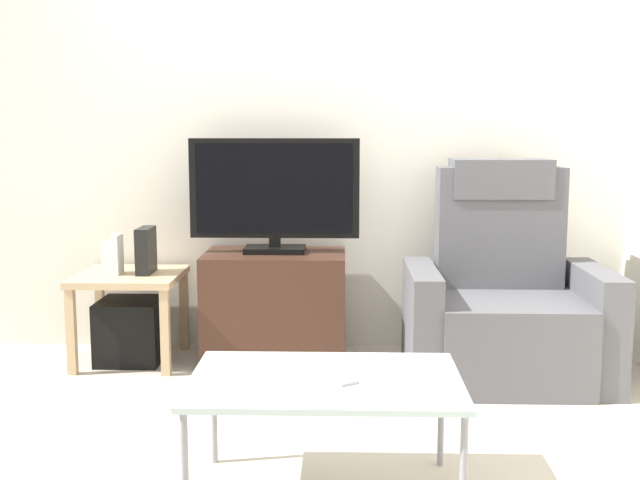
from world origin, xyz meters
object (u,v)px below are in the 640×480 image
Objects in this scene: television at (274,193)px; game_console at (146,250)px; side_table at (130,287)px; tv_stand at (275,306)px; recliner_armchair at (505,303)px; subwoofer_box at (131,331)px; book_leftmost at (109,258)px; coffee_table at (325,385)px; book_middle at (117,254)px; cell_phone at (337,378)px.

game_console is (-0.68, -0.06, -0.30)m from television.
side_table is 0.22m from game_console.
recliner_armchair reaches higher than tv_stand.
side_table is 1.62× the size of subwoofer_box.
game_console is (0.19, 0.03, 0.04)m from book_leftmost.
television is at bearing 90.00° from tv_stand.
book_leftmost is 1.93m from coffee_table.
tv_stand is at bearing 3.65° from side_table.
book_leftmost is (-0.10, -0.02, 0.16)m from side_table.
side_table is at bearing 163.48° from recliner_armchair.
subwoofer_box is at bearing 11.31° from book_leftmost.
television is 0.93m from book_leftmost.
side_table is at bearing 124.84° from coffee_table.
book_middle is 1.94m from cell_phone.
recliner_armchair is at bearing -12.30° from television.
side_table is at bearing -174.95° from television.
tv_stand is at bearing 3.65° from subwoofer_box.
subwoofer_box is 0.42m from book_middle.
television is (0.00, 0.02, 0.61)m from tv_stand.
game_console is 1.85m from coffee_table.
tv_stand is 1.20m from recliner_armchair.
subwoofer_box is (0.00, 0.00, -0.23)m from side_table.
side_table is 3.60× the size of cell_phone.
coffee_table is at bearing -79.25° from television.
book_middle is at bearing -175.21° from tv_stand.
tv_stand is 2.24× the size of subwoofer_box.
side_table is (-0.77, -0.07, -0.50)m from television.
tv_stand is 1.62m from coffee_table.
recliner_armchair is 1.61m from coffee_table.
coffee_table is at bearing -53.46° from book_middle.
television reaches higher than tv_stand.
side_table is 3.24× the size of book_leftmost.
tv_stand is 1.65m from cell_phone.
recliner_armchair is 1.20× the size of coffee_table.
television is 1.06m from subwoofer_box.
television is 1.71m from coffee_table.
recliner_armchair is 1.60m from cell_phone.
book_middle reaches higher than tv_stand.
book_leftmost is 1.96m from cell_phone.
tv_stand reaches higher than subwoofer_box.
cell_phone is at bearing -23.56° from coffee_table.
book_leftmost is at bearing 164.31° from recliner_armchair.
book_leftmost reaches higher than cell_phone.
television is 5.36× the size of book_leftmost.
book_middle is (-0.05, -0.02, 0.18)m from side_table.
coffee_table is (0.31, -1.59, 0.10)m from tv_stand.
game_console reaches higher than book_leftmost.
television reaches higher than cell_phone.
coffee_table reaches higher than subwoofer_box.
game_console is 1.88m from cell_phone.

